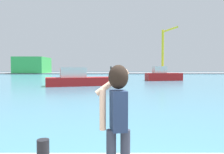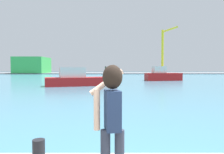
{
  "view_description": "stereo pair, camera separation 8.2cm",
  "coord_description": "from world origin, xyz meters",
  "px_view_note": "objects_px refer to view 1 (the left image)",
  "views": [
    {
      "loc": [
        -0.43,
        -2.29,
        2.23
      ],
      "look_at": [
        -0.39,
        7.57,
        1.85
      ],
      "focal_mm": 34.93,
      "sensor_mm": 36.0,
      "label": 1
    },
    {
      "loc": [
        -0.35,
        -2.29,
        2.23
      ],
      "look_at": [
        -0.39,
        7.57,
        1.85
      ],
      "focal_mm": 34.93,
      "sensor_mm": 36.0,
      "label": 2
    }
  ],
  "objects_px": {
    "harbor_bollard": "(42,149)",
    "warehouse_left": "(32,65)",
    "boat_moored": "(79,79)",
    "port_crane": "(163,47)",
    "person_photographer": "(116,113)",
    "boat_moored_2": "(162,75)"
  },
  "relations": [
    {
      "from": "warehouse_left",
      "to": "port_crane",
      "type": "relative_size",
      "value": 0.76
    },
    {
      "from": "harbor_bollard",
      "to": "boat_moored",
      "type": "xyz_separation_m",
      "value": [
        -2.85,
        23.88,
        0.12
      ]
    },
    {
      "from": "person_photographer",
      "to": "boat_moored",
      "type": "bearing_deg",
      "value": 0.03
    },
    {
      "from": "harbor_bollard",
      "to": "port_crane",
      "type": "distance_m",
      "value": 90.24
    },
    {
      "from": "harbor_bollard",
      "to": "boat_moored_2",
      "type": "xyz_separation_m",
      "value": [
        10.61,
        35.63,
        0.24
      ]
    },
    {
      "from": "person_photographer",
      "to": "harbor_bollard",
      "type": "xyz_separation_m",
      "value": [
        -1.38,
        1.0,
        -0.89
      ]
    },
    {
      "from": "harbor_bollard",
      "to": "boat_moored_2",
      "type": "relative_size",
      "value": 0.05
    },
    {
      "from": "warehouse_left",
      "to": "port_crane",
      "type": "distance_m",
      "value": 55.4
    },
    {
      "from": "person_photographer",
      "to": "boat_moored_2",
      "type": "bearing_deg",
      "value": -23.75
    },
    {
      "from": "boat_moored_2",
      "to": "port_crane",
      "type": "bearing_deg",
      "value": 65.61
    },
    {
      "from": "boat_moored_2",
      "to": "port_crane",
      "type": "distance_m",
      "value": 53.48
    },
    {
      "from": "person_photographer",
      "to": "port_crane",
      "type": "xyz_separation_m",
      "value": [
        21.62,
        87.61,
        9.72
      ]
    },
    {
      "from": "harbor_bollard",
      "to": "port_crane",
      "type": "bearing_deg",
      "value": 75.13
    },
    {
      "from": "boat_moored",
      "to": "warehouse_left",
      "type": "relative_size",
      "value": 0.68
    },
    {
      "from": "boat_moored_2",
      "to": "boat_moored",
      "type": "bearing_deg",
      "value": -149.58
    },
    {
      "from": "boat_moored_2",
      "to": "port_crane",
      "type": "xyz_separation_m",
      "value": [
        12.39,
        50.98,
        10.37
      ]
    },
    {
      "from": "person_photographer",
      "to": "warehouse_left",
      "type": "distance_m",
      "value": 94.05
    },
    {
      "from": "boat_moored",
      "to": "warehouse_left",
      "type": "xyz_separation_m",
      "value": [
        -29.02,
        63.08,
        2.8
      ]
    },
    {
      "from": "harbor_bollard",
      "to": "boat_moored",
      "type": "height_order",
      "value": "boat_moored"
    },
    {
      "from": "harbor_bollard",
      "to": "warehouse_left",
      "type": "relative_size",
      "value": 0.03
    },
    {
      "from": "boat_moored",
      "to": "boat_moored_2",
      "type": "xyz_separation_m",
      "value": [
        13.45,
        11.75,
        0.12
      ]
    },
    {
      "from": "person_photographer",
      "to": "boat_moored_2",
      "type": "height_order",
      "value": "boat_moored_2"
    }
  ]
}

